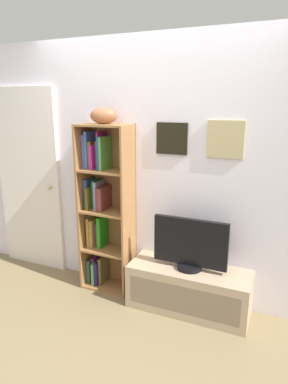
# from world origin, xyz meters

# --- Properties ---
(ground) EXTENTS (5.20, 5.20, 0.04)m
(ground) POSITION_xyz_m (0.00, 0.00, -0.02)
(ground) COLOR olive
(back_wall) EXTENTS (4.80, 0.08, 2.45)m
(back_wall) POSITION_xyz_m (0.00, 1.13, 1.23)
(back_wall) COLOR silver
(back_wall) RESTS_ON ground
(bookshelf) EXTENTS (0.51, 0.30, 1.67)m
(bookshelf) POSITION_xyz_m (-0.49, 0.99, 0.84)
(bookshelf) COLOR olive
(bookshelf) RESTS_ON ground
(football) EXTENTS (0.29, 0.25, 0.15)m
(football) POSITION_xyz_m (-0.43, 0.95, 1.74)
(football) COLOR brown
(football) RESTS_ON bookshelf
(tv_stand) EXTENTS (1.10, 0.40, 0.41)m
(tv_stand) POSITION_xyz_m (0.44, 0.89, 0.21)
(tv_stand) COLOR tan
(tv_stand) RESTS_ON ground
(television) EXTENTS (0.67, 0.22, 0.47)m
(television) POSITION_xyz_m (0.44, 0.90, 0.64)
(television) COLOR black
(television) RESTS_ON tv_stand
(door) EXTENTS (0.82, 0.09, 2.02)m
(door) POSITION_xyz_m (-1.49, 1.08, 1.01)
(door) COLOR silver
(door) RESTS_ON ground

